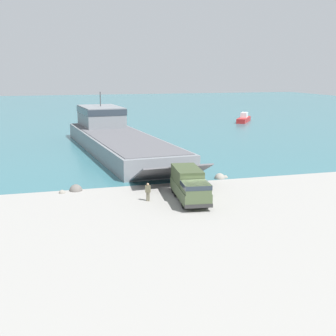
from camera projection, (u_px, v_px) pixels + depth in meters
name	position (u px, v px, depth m)	size (l,w,h in m)	color
ground_plane	(193.00, 202.00, 41.47)	(240.00, 240.00, 0.00)	gray
water_surface	(81.00, 111.00, 133.07)	(240.00, 180.00, 0.01)	#336B75
landing_craft	(115.00, 136.00, 69.29)	(11.23, 41.56, 8.01)	gray
military_truck	(190.00, 185.00, 41.81)	(3.21, 7.58, 2.77)	#475638
soldier_on_ramp	(148.00, 191.00, 41.70)	(0.50, 0.45, 1.65)	#6B664C
moored_boat_a	(244.00, 119.00, 105.47)	(6.19, 7.75, 2.11)	#B22323
shoreline_rock_a	(76.00, 191.00, 45.48)	(1.26, 1.26, 1.26)	#66605B
shoreline_rock_b	(220.00, 178.00, 50.62)	(1.14, 1.14, 1.14)	gray
shoreline_rock_c	(225.00, 178.00, 50.87)	(0.60, 0.60, 0.60)	gray
shoreline_rock_d	(62.00, 193.00, 44.59)	(0.63, 0.63, 0.63)	gray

